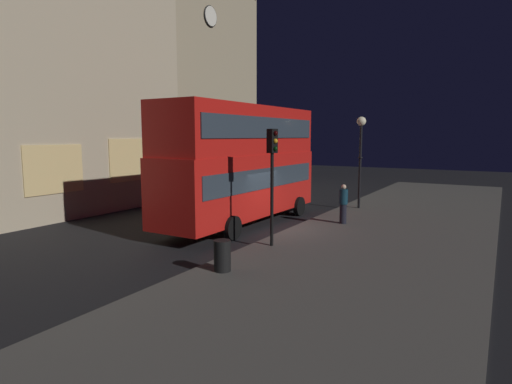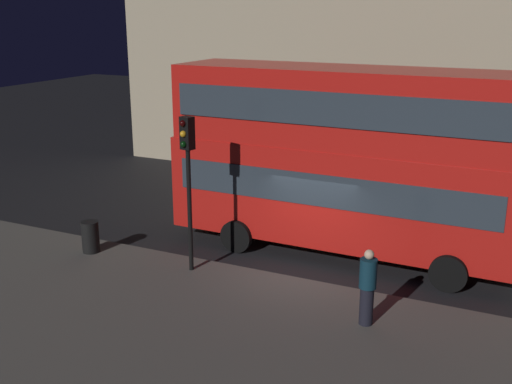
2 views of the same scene
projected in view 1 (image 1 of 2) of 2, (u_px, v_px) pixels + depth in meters
name	position (u px, v px, depth m)	size (l,w,h in m)	color
ground_plane	(276.00, 230.00, 18.55)	(80.00, 80.00, 0.00)	black
sidewalk_slab	(379.00, 242.00, 16.32)	(44.00, 7.87, 0.12)	#4C4944
building_plain_facade	(167.00, 65.00, 34.16)	(14.51, 8.45, 19.48)	tan
double_decker_bus	(242.00, 159.00, 19.46)	(10.09, 3.00, 5.41)	red
traffic_light_near_kerb	(272.00, 163.00, 15.12)	(0.37, 0.39, 4.21)	black
traffic_light_far_side	(293.00, 152.00, 30.24)	(0.37, 0.39, 4.16)	black
street_lamp	(361.00, 141.00, 23.16)	(0.50, 0.50, 5.00)	black
pedestrian	(343.00, 204.00, 19.34)	(0.39, 0.39, 1.79)	black
litter_bin	(222.00, 256.00, 12.55)	(0.50, 0.50, 0.93)	black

